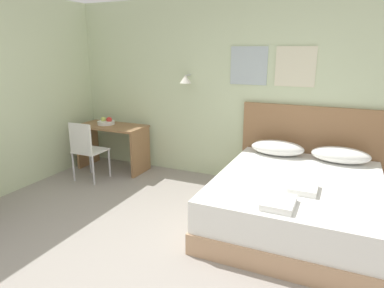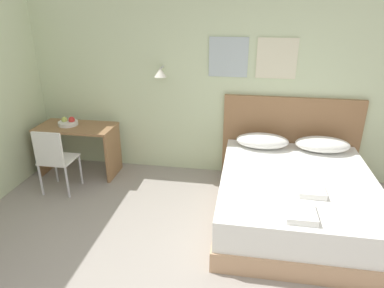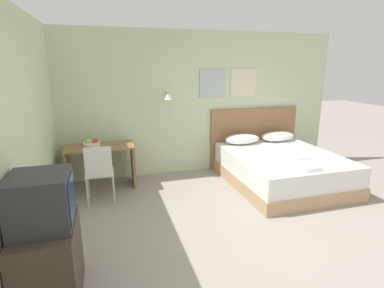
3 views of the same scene
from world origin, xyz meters
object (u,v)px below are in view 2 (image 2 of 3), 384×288
Objects in this scene: pillow_left at (262,141)px; folded_towel_near_foot at (311,189)px; desk at (78,141)px; pillow_right at (322,144)px; bed at (295,198)px; fruit_bowl at (68,122)px; desk_chair at (54,157)px; headboard at (290,139)px; folded_towel_mid_bed at (300,212)px.

folded_towel_near_foot is (0.47, -1.12, -0.07)m from pillow_left.
pillow_right is at bearing 1.60° from desk.
folded_towel_near_foot is at bearing -105.22° from pillow_right.
bed is 3.27m from fruit_bowl.
desk is 0.62m from desk_chair.
headboard is 1.84m from folded_towel_mid_bed.
folded_towel_mid_bed is at bearing -78.61° from pillow_left.
desk_chair is (-3.13, 0.41, -0.05)m from folded_towel_near_foot.
pillow_left is 1.00× the size of pillow_right.
fruit_bowl is (-3.15, 0.73, 0.51)m from bed.
desk reaches higher than folded_towel_near_foot.
pillow_left is 0.78m from pillow_right.
bed is 2.99× the size of pillow_left.
headboard reaches higher than folded_towel_near_foot.
folded_towel_near_foot is 3.28m from desk.
bed is 3.06m from desk_chair.
headboard is 3.05m from desk.
pillow_right is at bearing 11.68° from desk_chair.
headboard reaches higher than desk.
bed is 7.57× the size of fruit_bowl.
desk is (-2.64, -0.10, -0.14)m from pillow_left.
desk reaches higher than bed.
headboard is 2.68× the size of pillow_right.
fruit_bowl is (-0.12, 0.02, 0.27)m from desk.
desk reaches higher than folded_towel_mid_bed.
headboard is at bearing 87.72° from folded_towel_mid_bed.
fruit_bowl is at bearing -173.75° from headboard.
headboard is 3.20m from desk_chair.
headboard is 0.48m from pillow_left.
bed is 2.32× the size of desk_chair.
pillow_right is 1.95× the size of folded_towel_mid_bed.
desk is (-3.03, 0.71, 0.24)m from bed.
fruit_bowl is at bearing 154.09° from folded_towel_mid_bed.
desk is at bearing -177.93° from pillow_left.
headboard reaches higher than fruit_bowl.
bed is at bearing -13.21° from desk.
pillow_left is 2.64m from desk.
headboard is 0.48m from pillow_right.
folded_towel_mid_bed is 0.33× the size of desk.
folded_towel_mid_bed is at bearing -16.13° from desk_chair.
headboard is 2.68× the size of pillow_left.
pillow_left reaches higher than folded_towel_near_foot.
headboard is 5.24× the size of folded_towel_mid_bed.
fruit_bowl is at bearing 170.86° from desk.
desk is (-2.95, 1.47, -0.07)m from folded_towel_mid_bed.
desk_chair is (-2.97, 0.86, -0.05)m from folded_towel_mid_bed.
bed is at bearing -90.00° from headboard.
folded_towel_near_foot is 0.37× the size of desk_chair.
pillow_right reaches higher than folded_towel_near_foot.
folded_towel_near_foot is at bearing -7.45° from desk_chair.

